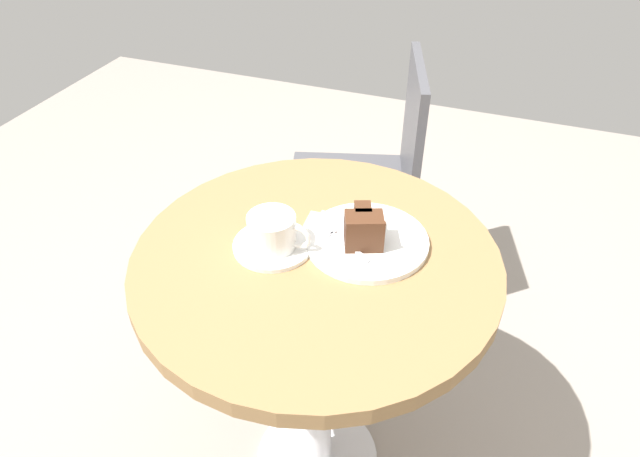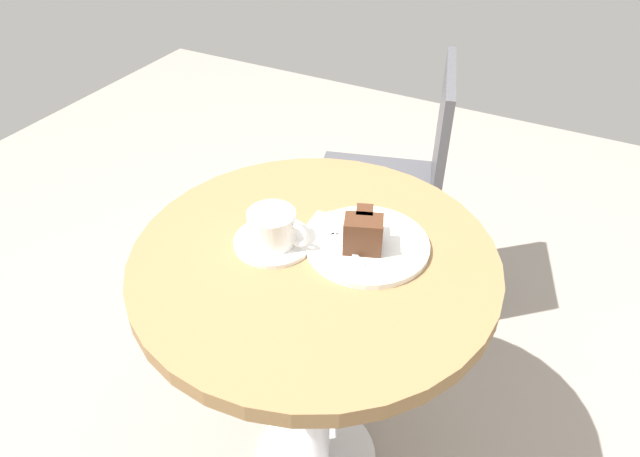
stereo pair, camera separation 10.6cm
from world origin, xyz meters
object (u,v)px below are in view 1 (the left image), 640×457
Objects in this scene: cake_plate at (367,241)px; cafe_chair at (378,170)px; napkin at (335,235)px; teaspoon at (274,228)px; cake_slice at (364,229)px; fork at (338,238)px; coffee_cup at (273,231)px; saucer at (273,245)px.

cake_plate is 0.67m from cafe_chair.
napkin is 0.66m from cafe_chair.
teaspoon reaches higher than cake_plate.
cake_slice is at bearing -106.02° from cake_plate.
fork is 0.03m from napkin.
coffee_cup is 0.13m from fork.
cake_plate is at bearing 23.73° from saucer.
cafe_chair is (0.03, 0.69, -0.27)m from coffee_cup.
teaspoon is at bearing 110.56° from saucer.
saucer is 0.05m from teaspoon.
cake_slice is 0.69m from cafe_chair.
saucer is 1.58× the size of cake_slice.
cafe_chair is at bearing 38.80° from teaspoon.
cafe_chair is (-0.07, 0.61, -0.23)m from napkin.
fork is (-0.05, -0.01, -0.03)m from cake_slice.
cafe_chair is (0.03, 0.68, -0.23)m from saucer.
napkin is (-0.06, -0.00, -0.00)m from cake_plate.
coffee_cup reaches higher than saucer.
napkin is at bearing -179.55° from cake_plate.
cafe_chair reaches higher than saucer.
coffee_cup reaches higher than teaspoon.
coffee_cup reaches higher than cake_plate.
cake_slice is 0.75× the size of fork.
fork is at bearing -170.35° from cake_slice.
cake_plate is at bearing 25.31° from coffee_cup.
coffee_cup is at bearing -142.09° from napkin.
coffee_cup is at bearing -47.44° from saucer.
teaspoon is 0.31× the size of cake_plate.
coffee_cup is 0.17m from cake_slice.
coffee_cup is 1.28× the size of cake_slice.
fork reaches higher than napkin.
fork is (0.13, 0.01, 0.00)m from teaspoon.
napkin is at bearing -29.57° from fork.
cake_slice reaches higher than coffee_cup.
fork is at bearing 24.18° from saucer.
saucer is 0.12m from fork.
teaspoon reaches higher than saucer.
cake_slice is 0.06m from fork.
teaspoon is 0.09× the size of cafe_chair.
fork is 0.68m from cafe_chair.
saucer is 0.12m from napkin.
saucer is 0.64× the size of cake_plate.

